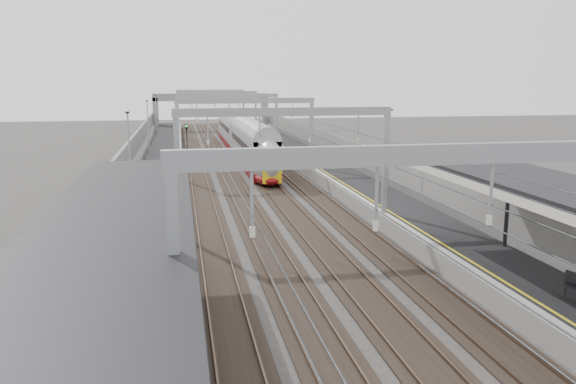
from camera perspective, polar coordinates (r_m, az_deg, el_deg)
name	(u,v)px	position (r m, az deg, el deg)	size (l,w,h in m)	color
platform_left	(161,171)	(56.19, -12.74, 2.08)	(4.00, 120.00, 1.00)	black
platform_right	(320,167)	(57.89, 3.30, 2.59)	(4.00, 120.00, 1.00)	black
tracks	(243,173)	(56.55, -4.59, 1.91)	(11.40, 140.00, 0.20)	black
overhead_line	(235,109)	(62.48, -5.36, 8.39)	(13.00, 140.00, 6.60)	#909399
canopy_left	(101,251)	(14.20, -18.44, -5.74)	(4.40, 30.00, 4.24)	black
overbridge	(211,102)	(110.73, -7.84, 9.07)	(22.00, 2.20, 6.90)	gray
wall_left	(127,161)	(56.24, -16.05, 3.06)	(0.30, 120.00, 3.20)	gray
wall_right	(350,155)	(58.60, 6.36, 3.73)	(0.30, 120.00, 3.20)	gray
train	(243,140)	(69.38, -4.59, 5.26)	(2.60, 47.46, 4.12)	maroon
signal_green	(187,132)	(77.43, -10.26, 6.01)	(0.32, 0.32, 3.48)	black
signal_red_near	(243,127)	(84.89, -4.62, 6.59)	(0.32, 0.32, 3.48)	black
signal_red_far	(261,129)	(81.27, -2.76, 6.41)	(0.32, 0.32, 3.48)	black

